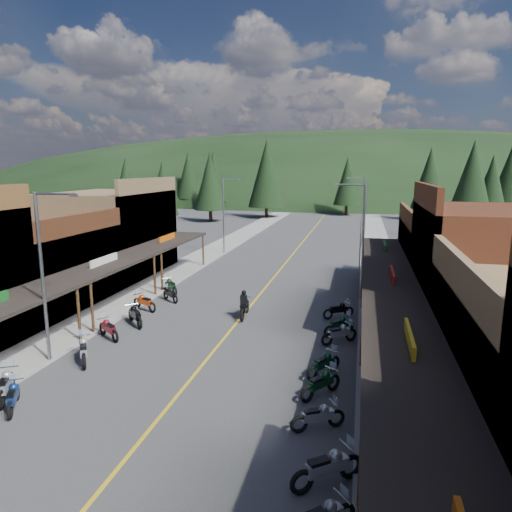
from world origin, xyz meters
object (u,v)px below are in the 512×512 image
Objects in this scene: bike_east_8 at (339,325)px; pine_1 at (213,176)px; bike_east_6 at (324,363)px; streetlight_2 at (361,236)px; pine_5 at (511,173)px; bike_west_7 at (135,314)px; bike_west_10 at (171,285)px; pine_9 at (491,187)px; bike_west_5 at (84,349)px; pine_0 at (126,180)px; pedestrian_east_b at (372,272)px; streetlight_1 at (225,212)px; pedestrian_east_a at (377,365)px; bike_west_3 at (13,395)px; streetlight_0 at (45,270)px; bike_east_5 at (321,382)px; streetlight_3 at (362,208)px; shop_east_2 at (495,276)px; pine_2 at (267,173)px; pine_7 at (188,175)px; shop_west_2 at (35,268)px; pine_4 at (430,178)px; bike_west_8 at (144,301)px; bike_west_9 at (170,294)px; shop_west_3 at (112,233)px; rider_on_bike at (245,306)px; shop_east_3 at (456,259)px; pine_10 at (210,181)px; pine_3 at (347,181)px; pine_8 at (163,188)px; bike_west_6 at (108,328)px; pine_11 at (472,183)px; bike_east_3 at (327,466)px; bike_east_9 at (339,309)px; bike_east_7 at (339,332)px.

pine_1 is at bearing 156.26° from bike_east_8.
streetlight_2 is at bearing 118.12° from bike_east_6.
pine_5 is 6.10× the size of bike_west_7.
pine_9 is at bearing 7.43° from bike_west_10.
bike_west_5 is 1.11× the size of bike_east_8.
pine_0 is 80.83m from bike_east_6.
streetlight_1 is at bearing -43.77° from pedestrian_east_b.
pedestrian_east_a is (13.48, -4.96, 0.43)m from bike_west_7.
bike_west_3 is at bearing -131.80° from bike_west_10.
pine_9 reaches higher than streetlight_0.
pine_0 is at bearing 161.30° from bike_east_5.
pine_0 reaches higher than streetlight_3.
shop_east_2 reaches higher than bike_east_8.
pine_7 is (-22.00, 18.00, -0.75)m from pine_2.
streetlight_1 is (6.80, 20.30, 1.93)m from shop_west_2.
pine_4 reaches higher than bike_west_8.
bike_west_5 is 5.28m from bike_west_7.
streetlight_1 is 17.88m from bike_west_9.
streetlight_3 is 0.64× the size of pine_1.
shop_west_3 is 12.73m from streetlight_1.
bike_west_9 is 6.20m from rider_on_bike.
shop_east_3 is 5.16× the size of bike_east_8.
pine_9 reaches higher than bike_west_9.
rider_on_bike is at bearing -69.05° from pine_10.
pine_0 and pine_3 have the same top height.
pedestrian_east_a is at bearing -56.64° from pine_8.
pine_4 is at bearing 2.62° from bike_west_8.
shop_west_2 reaches higher than rider_on_bike.
bike_west_6 is 8.04m from rider_on_bike.
pine_11 reaches higher than bike_west_9.
bike_west_3 is 0.87× the size of bike_east_3.
pine_7 is at bearing 166.35° from bike_east_3.
shop_east_2 is 5.40× the size of bike_east_9.
bike_east_6 is (29.58, -74.49, -6.63)m from pine_1.
bike_west_8 is at bearing -108.39° from pedestrian_east_a.
bike_west_5 is at bearing -105.29° from bike_east_7.
shop_west_3 is at bearing 81.95° from bike_west_5.
bike_west_5 is 13.36m from pedestrian_east_a.
pine_0 is at bearing 131.73° from shop_east_2.
streetlight_0 is 64.17m from pine_2.
bike_east_6 is 1.05× the size of bike_east_9.
pine_0 is at bearing 74.39° from bike_west_7.
streetlight_1 is at bearing 164.12° from bike_east_8.
bike_west_5 is at bearing -120.35° from pine_11.
shop_east_2 is 11.85m from bike_east_5.
pine_7 is at bearing 58.81° from bike_west_9.
streetlight_3 reaches higher than bike_east_7.
bike_east_7 is (13.01, 5.46, -3.85)m from streetlight_0.
shop_west_2 is 9.65m from shop_west_3.
streetlight_3 is 29.58m from bike_east_8.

